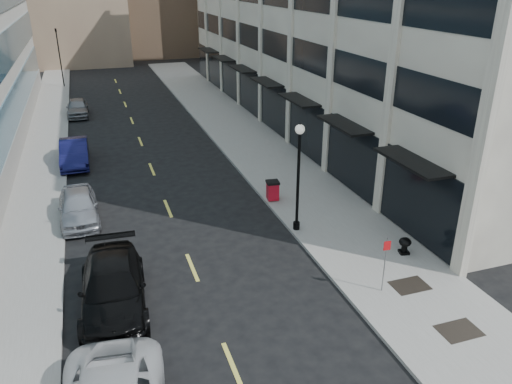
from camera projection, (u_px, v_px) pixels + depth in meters
sidewalk_right at (265, 155)px, 33.19m from camera, size 5.00×80.00×0.15m
sidewalk_left at (40, 181)px, 29.08m from camera, size 3.00×80.00×0.15m
building_right at (351, 5)px, 38.49m from camera, size 15.30×46.50×18.25m
grate_mid at (459, 331)px, 16.68m from camera, size 1.40×1.00×0.01m
grate_far at (410, 285)px, 19.12m from camera, size 1.40×1.00×0.01m
road_centerline at (159, 187)px, 28.41m from camera, size 0.15×68.20×0.01m
traffic_signal at (56, 32)px, 51.45m from camera, size 0.66×0.66×6.98m
car_black_pickup at (113, 288)px, 17.82m from camera, size 2.62×5.77×1.64m
car_silver_sedan at (78, 206)px, 24.23m from camera, size 1.94×4.55×1.53m
car_blue_sedan at (74, 153)px, 31.49m from camera, size 1.72×4.81×1.58m
car_grey_sedan at (77, 107)px, 42.53m from camera, size 1.81×4.38×1.49m
trash_bin at (273, 190)px, 26.23m from camera, size 0.72×0.77×1.06m
lamppost at (299, 168)px, 22.19m from camera, size 0.43×0.43×5.17m
sign_post at (386, 257)px, 18.23m from camera, size 0.27×0.07×2.27m
urn_planter at (405, 244)px, 21.17m from camera, size 0.53×0.53×0.73m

